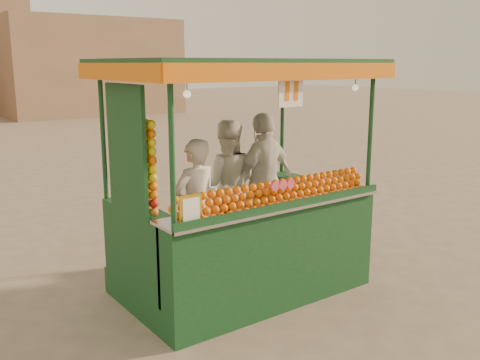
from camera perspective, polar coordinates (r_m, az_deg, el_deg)
ground at (r=6.86m, az=0.53°, el=-10.79°), size 90.00×90.00×0.00m
building_right at (r=30.99m, az=-16.13°, el=11.53°), size 9.00×6.00×5.00m
juice_cart at (r=6.23m, az=0.18°, el=-4.42°), size 3.02×1.96×2.74m
vendor_left at (r=5.97m, az=-4.77°, el=-3.11°), size 0.62×0.45×1.58m
vendor_middle at (r=6.89m, az=-1.43°, el=-0.52°), size 1.03×0.96×1.68m
vendor_right at (r=6.99m, az=2.63°, el=0.01°), size 1.10×0.63×1.77m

